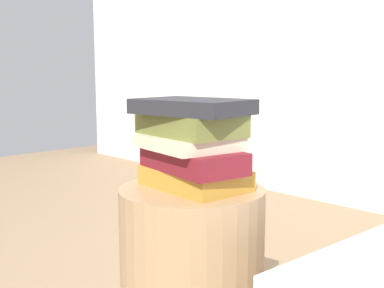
{
  "coord_description": "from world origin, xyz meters",
  "views": [
    {
      "loc": [
        0.92,
        -0.89,
        0.87
      ],
      "look_at": [
        0.0,
        0.0,
        0.68
      ],
      "focal_mm": 45.2,
      "sensor_mm": 36.0,
      "label": 1
    }
  ],
  "objects_px": {
    "book_charcoal": "(192,106)",
    "book_maroon": "(193,160)",
    "side_table": "(192,286)",
    "book_olive": "(189,124)",
    "book_ochre": "(194,178)",
    "book_cream": "(190,142)"
  },
  "relations": [
    {
      "from": "book_cream",
      "to": "book_olive",
      "type": "xyz_separation_m",
      "value": [
        -0.01,
        0.01,
        0.05
      ]
    },
    {
      "from": "book_cream",
      "to": "book_charcoal",
      "type": "distance_m",
      "value": 0.1
    },
    {
      "from": "side_table",
      "to": "book_olive",
      "type": "height_order",
      "value": "book_olive"
    },
    {
      "from": "book_maroon",
      "to": "book_charcoal",
      "type": "relative_size",
      "value": 1.02
    },
    {
      "from": "book_ochre",
      "to": "book_cream",
      "type": "bearing_deg",
      "value": -72.31
    },
    {
      "from": "book_ochre",
      "to": "side_table",
      "type": "bearing_deg",
      "value": -73.0
    },
    {
      "from": "side_table",
      "to": "book_olive",
      "type": "bearing_deg",
      "value": -155.81
    },
    {
      "from": "side_table",
      "to": "book_olive",
      "type": "xyz_separation_m",
      "value": [
        -0.01,
        -0.0,
        0.45
      ]
    },
    {
      "from": "book_maroon",
      "to": "book_cream",
      "type": "relative_size",
      "value": 1.21
    },
    {
      "from": "book_ochre",
      "to": "book_olive",
      "type": "height_order",
      "value": "book_olive"
    },
    {
      "from": "book_olive",
      "to": "book_cream",
      "type": "bearing_deg",
      "value": -33.72
    },
    {
      "from": "book_maroon",
      "to": "book_ochre",
      "type": "bearing_deg",
      "value": 137.75
    },
    {
      "from": "book_maroon",
      "to": "book_olive",
      "type": "relative_size",
      "value": 1.05
    },
    {
      "from": "side_table",
      "to": "book_maroon",
      "type": "distance_m",
      "value": 0.36
    },
    {
      "from": "book_ochre",
      "to": "book_maroon",
      "type": "xyz_separation_m",
      "value": [
        0.01,
        -0.02,
        0.05
      ]
    },
    {
      "from": "book_charcoal",
      "to": "book_maroon",
      "type": "bearing_deg",
      "value": 63.83
    },
    {
      "from": "book_ochre",
      "to": "book_olive",
      "type": "relative_size",
      "value": 1.0
    },
    {
      "from": "side_table",
      "to": "book_ochre",
      "type": "height_order",
      "value": "book_ochre"
    },
    {
      "from": "side_table",
      "to": "book_ochre",
      "type": "relative_size",
      "value": 2.02
    },
    {
      "from": "side_table",
      "to": "book_charcoal",
      "type": "distance_m",
      "value": 0.5
    },
    {
      "from": "book_ochre",
      "to": "book_charcoal",
      "type": "relative_size",
      "value": 0.97
    },
    {
      "from": "side_table",
      "to": "book_charcoal",
      "type": "height_order",
      "value": "book_charcoal"
    }
  ]
}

